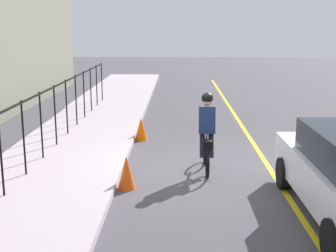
# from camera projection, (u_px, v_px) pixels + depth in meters

# --- Properties ---
(ground_plane) EXTENTS (80.00, 80.00, 0.00)m
(ground_plane) POSITION_uv_depth(u_px,v_px,m) (201.00, 169.00, 10.43)
(ground_plane) COLOR #48444B
(lane_line_centre) EXTENTS (36.00, 0.12, 0.01)m
(lane_line_centre) POSITION_uv_depth(u_px,v_px,m) (270.00, 170.00, 10.40)
(lane_line_centre) COLOR yellow
(lane_line_centre) RESTS_ON ground
(sidewalk) EXTENTS (40.00, 3.20, 0.15)m
(sidewalk) POSITION_uv_depth(u_px,v_px,m) (56.00, 165.00, 10.49)
(sidewalk) COLOR #AFA0AA
(sidewalk) RESTS_ON ground
(iron_fence) EXTENTS (16.25, 0.04, 1.60)m
(iron_fence) POSITION_uv_depth(u_px,v_px,m) (48.00, 108.00, 11.22)
(iron_fence) COLOR black
(iron_fence) RESTS_ON sidewalk
(cyclist_lead) EXTENTS (1.71, 0.36, 1.83)m
(cyclist_lead) POSITION_uv_depth(u_px,v_px,m) (207.00, 133.00, 10.07)
(cyclist_lead) COLOR black
(cyclist_lead) RESTS_ON ground
(traffic_cone_near) EXTENTS (0.36, 0.36, 0.70)m
(traffic_cone_near) POSITION_uv_depth(u_px,v_px,m) (126.00, 172.00, 9.12)
(traffic_cone_near) COLOR #F04F10
(traffic_cone_near) RESTS_ON ground
(traffic_cone_far) EXTENTS (0.36, 0.36, 0.66)m
(traffic_cone_far) POSITION_uv_depth(u_px,v_px,m) (141.00, 129.00, 13.11)
(traffic_cone_far) COLOR #FE5602
(traffic_cone_far) RESTS_ON ground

